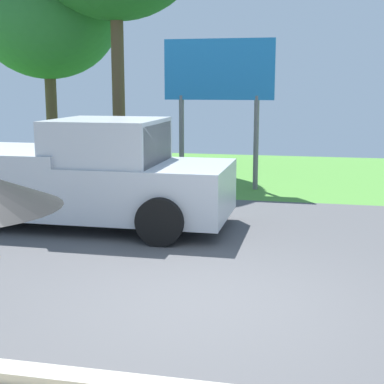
# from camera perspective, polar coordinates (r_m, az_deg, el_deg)

# --- Properties ---
(ground_plane) EXTENTS (40.00, 22.00, 0.20)m
(ground_plane) POSITION_cam_1_polar(r_m,az_deg,el_deg) (9.44, 5.01, -4.81)
(ground_plane) COLOR #4C4C4F
(pickup_truck) EXTENTS (5.20, 2.28, 1.88)m
(pickup_truck) POSITION_cam_1_polar(r_m,az_deg,el_deg) (10.26, -10.73, 1.54)
(pickup_truck) COLOR #ADB2BA
(pickup_truck) RESTS_ON ground_plane
(roadside_billboard) EXTENTS (2.60, 0.12, 3.50)m
(roadside_billboard) POSITION_cam_1_polar(r_m,az_deg,el_deg) (13.64, 2.68, 11.03)
(roadside_billboard) COLOR slate
(roadside_billboard) RESTS_ON ground_plane
(tree_left_far) EXTENTS (4.53, 4.53, 6.73)m
(tree_left_far) POSITION_cam_1_polar(r_m,az_deg,el_deg) (19.24, -14.21, 16.93)
(tree_left_far) COLOR brown
(tree_left_far) RESTS_ON ground_plane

